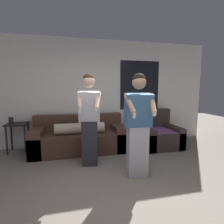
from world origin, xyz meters
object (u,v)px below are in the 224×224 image
at_px(side_table, 17,129).
at_px(person_right, 138,125).
at_px(armchair, 158,134).
at_px(couch, 80,138).
at_px(person_left, 89,119).

relative_size(side_table, person_right, 0.48).
bearing_deg(person_right, armchair, 51.75).
height_order(couch, armchair, armchair).
xyz_separation_m(couch, side_table, (-1.40, 0.23, 0.24)).
height_order(armchair, person_left, person_left).
relative_size(couch, side_table, 2.59).
xyz_separation_m(side_table, person_right, (2.30, -1.67, 0.31)).
height_order(person_left, person_right, person_left).
xyz_separation_m(couch, armchair, (1.97, -0.08, -0.02)).
bearing_deg(couch, person_left, -79.83).
xyz_separation_m(couch, person_right, (0.89, -1.44, 0.56)).
distance_m(person_left, person_right, 0.95).
xyz_separation_m(person_left, person_right, (0.74, -0.59, -0.03)).
bearing_deg(armchair, side_table, 174.77).
relative_size(armchair, person_right, 0.56).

